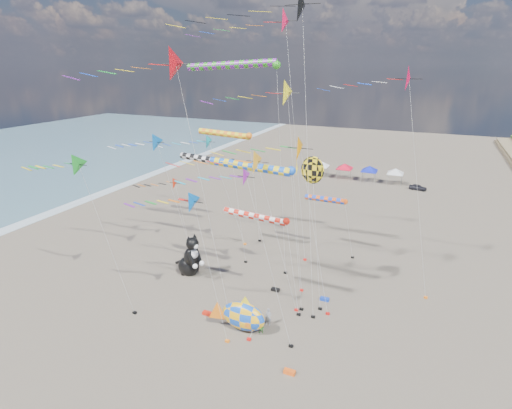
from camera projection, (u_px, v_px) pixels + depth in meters
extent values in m
plane|color=brown|center=(194.00, 374.00, 30.99)|extent=(260.00, 260.00, 0.00)
cone|color=blue|center=(197.00, 204.00, 31.29)|extent=(1.86, 1.99, 2.06)
cylinder|color=#B2B2B2|center=(213.00, 277.00, 32.91)|extent=(2.36, 0.02, 12.32)
cube|color=black|center=(227.00, 341.00, 34.49)|extent=(0.36, 0.24, 0.20)
cone|color=red|center=(174.00, 185.00, 46.47)|extent=(1.49, 1.60, 1.65)
cylinder|color=#B2B2B2|center=(183.00, 224.00, 47.66)|extent=(2.02, 0.02, 9.38)
cube|color=black|center=(193.00, 260.00, 48.81)|extent=(0.36, 0.24, 0.20)
cone|color=purple|center=(262.00, 182.00, 30.19)|extent=(1.55, 1.66, 1.72)
cylinder|color=#B2B2B2|center=(277.00, 269.00, 32.05)|extent=(2.78, 0.02, 14.28)
cube|color=black|center=(291.00, 346.00, 33.88)|extent=(0.36, 0.24, 0.20)
cone|color=orange|center=(276.00, 160.00, 34.85)|extent=(2.20, 2.35, 2.43)
cylinder|color=#B2B2B2|center=(287.00, 240.00, 36.87)|extent=(2.42, 0.02, 14.78)
cube|color=black|center=(296.00, 310.00, 38.85)|extent=(0.36, 0.24, 0.20)
cone|color=yellow|center=(291.00, 92.00, 36.17)|extent=(2.44, 2.61, 2.69)
cylinder|color=#B2B2B2|center=(296.00, 199.00, 39.21)|extent=(1.86, 0.02, 20.30)
cube|color=black|center=(302.00, 290.00, 42.22)|extent=(0.36, 0.24, 0.20)
cone|color=#12B7CC|center=(218.00, 143.00, 49.96)|extent=(1.93, 2.06, 2.12)
cylinder|color=#B2B2B2|center=(232.00, 195.00, 51.52)|extent=(3.62, 0.02, 13.40)
cube|color=black|center=(245.00, 244.00, 53.04)|extent=(0.36, 0.24, 0.20)
cone|color=#DA083C|center=(424.00, 79.00, 34.90)|extent=(2.45, 2.62, 2.70)
cylinder|color=#B2B2B2|center=(425.00, 197.00, 37.92)|extent=(2.99, 0.02, 21.48)
cube|color=black|center=(426.00, 297.00, 40.92)|extent=(0.36, 0.24, 0.20)
cone|color=blue|center=(174.00, 143.00, 42.52)|extent=(2.05, 2.20, 2.26)
cylinder|color=#B2B2B2|center=(186.00, 209.00, 44.60)|extent=(2.09, 0.02, 14.79)
cube|color=black|center=(197.00, 269.00, 46.64)|extent=(0.36, 0.24, 0.20)
cone|color=black|center=(306.00, 3.00, 29.50)|extent=(2.91, 3.11, 3.21)
cylinder|color=#B2B2B2|center=(310.00, 180.00, 33.66)|extent=(1.89, 0.02, 27.00)
cube|color=black|center=(313.00, 317.00, 37.78)|extent=(0.36, 0.24, 0.20)
cone|color=red|center=(197.00, 63.00, 30.51)|extent=(2.71, 2.90, 2.99)
cylinder|color=#B2B2B2|center=(216.00, 205.00, 33.86)|extent=(2.42, 0.02, 22.77)
cube|color=black|center=(231.00, 321.00, 37.18)|extent=(0.36, 0.24, 0.20)
cone|color=green|center=(98.00, 164.00, 34.34)|extent=(2.02, 2.16, 2.23)
cylinder|color=#B2B2B2|center=(118.00, 243.00, 36.39)|extent=(2.08, 0.02, 14.60)
cube|color=black|center=(135.00, 313.00, 38.41)|extent=(0.36, 0.24, 0.20)
cone|color=#EA1042|center=(289.00, 20.00, 40.87)|extent=(2.55, 2.72, 2.81)
cylinder|color=#B2B2B2|center=(298.00, 151.00, 44.85)|extent=(2.83, 0.02, 27.00)
cube|color=black|center=(305.00, 260.00, 48.80)|extent=(0.36, 0.24, 0.20)
cone|color=#FA9204|center=(308.00, 148.00, 34.00)|extent=(2.34, 2.51, 2.58)
cylinder|color=#B2B2B2|center=(318.00, 236.00, 36.15)|extent=(2.75, 0.02, 15.97)
cube|color=black|center=(328.00, 314.00, 38.27)|extent=(0.36, 0.24, 0.20)
cylinder|color=blue|center=(249.00, 166.00, 36.46)|extent=(8.07, 0.79, 0.79)
sphere|color=blue|center=(291.00, 171.00, 34.93)|extent=(0.83, 0.83, 0.83)
cylinder|color=#B2B2B2|center=(297.00, 244.00, 36.97)|extent=(1.52, 0.02, 13.89)
cube|color=black|center=(302.00, 309.00, 38.97)|extent=(0.36, 0.24, 0.20)
cylinder|color=#EB5110|center=(325.00, 199.00, 48.48)|extent=(4.89, 0.69, 0.69)
sphere|color=#EB5110|center=(345.00, 202.00, 47.56)|extent=(0.72, 0.72, 0.72)
cylinder|color=#B2B2B2|center=(349.00, 230.00, 48.48)|extent=(1.52, 0.02, 7.20)
cube|color=black|center=(353.00, 257.00, 49.36)|extent=(0.36, 0.24, 0.20)
cylinder|color=orange|center=(224.00, 134.00, 51.22)|extent=(6.99, 0.76, 0.76)
sphere|color=orange|center=(249.00, 136.00, 49.90)|extent=(0.80, 0.80, 0.80)
cylinder|color=#B2B2B2|center=(255.00, 191.00, 51.99)|extent=(1.52, 0.02, 14.22)
cube|color=black|center=(260.00, 241.00, 54.05)|extent=(0.36, 0.24, 0.20)
cylinder|color=#27971B|center=(231.00, 65.00, 40.67)|extent=(9.93, 0.78, 0.78)
sphere|color=#27971B|center=(276.00, 65.00, 38.79)|extent=(0.82, 0.82, 0.82)
cylinder|color=#B2B2B2|center=(281.00, 178.00, 42.29)|extent=(1.52, 0.02, 22.62)
cube|color=black|center=(285.00, 273.00, 45.75)|extent=(0.36, 0.24, 0.20)
cylinder|color=red|center=(255.00, 216.00, 36.74)|extent=(6.17, 0.63, 0.63)
sphere|color=red|center=(286.00, 221.00, 35.58)|extent=(0.66, 0.66, 0.66)
cylinder|color=#B2B2B2|center=(293.00, 270.00, 36.87)|extent=(1.52, 0.02, 9.47)
cube|color=black|center=(299.00, 314.00, 38.14)|extent=(0.36, 0.24, 0.20)
cylinder|color=black|center=(207.00, 159.00, 46.02)|extent=(6.70, 0.75, 0.75)
sphere|color=black|center=(233.00, 162.00, 44.76)|extent=(0.79, 0.79, 0.79)
cylinder|color=#B2B2B2|center=(239.00, 214.00, 46.53)|extent=(1.52, 0.02, 12.30)
cube|color=black|center=(246.00, 262.00, 48.27)|extent=(0.36, 0.24, 0.20)
ellipsoid|color=yellow|center=(312.00, 170.00, 37.07)|extent=(2.20, 0.40, 2.64)
cone|color=yellow|center=(297.00, 168.00, 37.64)|extent=(0.12, 1.80, 1.80)
cylinder|color=#B2B2B2|center=(316.00, 242.00, 38.07)|extent=(2.03, 2.03, 13.41)
cube|color=black|center=(320.00, 309.00, 39.03)|extent=(0.36, 0.24, 0.20)
ellipsoid|color=blue|center=(243.00, 316.00, 35.47)|extent=(4.36, 2.44, 2.74)
cone|color=orange|center=(220.00, 310.00, 36.36)|extent=(1.99, 0.51, 2.01)
cone|color=yellow|center=(245.00, 304.00, 34.94)|extent=(1.45, 0.39, 1.46)
cylinder|color=#B2B2B2|center=(252.00, 332.00, 34.97)|extent=(0.14, 1.03, 1.10)
cube|color=red|center=(249.00, 339.00, 34.70)|extent=(0.36, 0.24, 0.20)
imported|color=gray|center=(268.00, 317.00, 36.54)|extent=(0.62, 0.42, 1.67)
imported|color=#1F801E|center=(262.00, 328.00, 35.48)|extent=(0.60, 0.52, 1.06)
imported|color=#2C379E|center=(250.00, 327.00, 35.77)|extent=(0.56, 0.54, 0.94)
cube|color=black|center=(275.00, 290.00, 42.23)|extent=(0.90, 0.44, 0.30)
cube|color=#1236B8|center=(325.00, 299.00, 40.54)|extent=(0.90, 0.44, 0.30)
cube|color=#EF5614|center=(290.00, 372.00, 30.97)|extent=(0.90, 0.44, 0.30)
cube|color=red|center=(207.00, 313.00, 38.23)|extent=(0.90, 0.44, 0.30)
cube|color=white|center=(321.00, 166.00, 84.31)|extent=(3.00, 3.00, 0.15)
pyramid|color=white|center=(321.00, 161.00, 83.96)|extent=(4.20, 4.20, 1.00)
cylinder|color=#999999|center=(313.00, 172.00, 84.06)|extent=(0.08, 0.08, 2.20)
cylinder|color=#999999|center=(325.00, 174.00, 83.08)|extent=(0.08, 0.08, 2.20)
cylinder|color=#999999|center=(316.00, 169.00, 86.31)|extent=(0.08, 0.08, 2.20)
cylinder|color=#999999|center=(328.00, 171.00, 85.32)|extent=(0.08, 0.08, 2.20)
cube|color=red|center=(345.00, 168.00, 82.42)|extent=(3.00, 3.00, 0.15)
pyramid|color=red|center=(345.00, 164.00, 82.07)|extent=(4.20, 4.20, 1.00)
cylinder|color=#999999|center=(337.00, 175.00, 82.17)|extent=(0.08, 0.08, 2.20)
cylinder|color=#999999|center=(349.00, 176.00, 81.19)|extent=(0.08, 0.08, 2.20)
cylinder|color=#999999|center=(339.00, 172.00, 84.42)|extent=(0.08, 0.08, 2.20)
cylinder|color=#999999|center=(352.00, 173.00, 83.43)|extent=(0.08, 0.08, 2.20)
cube|color=#121FB9|center=(369.00, 171.00, 80.53)|extent=(3.00, 3.00, 0.15)
pyramid|color=#121FB9|center=(370.00, 166.00, 80.18)|extent=(4.20, 4.20, 1.00)
cylinder|color=#999999|center=(361.00, 177.00, 80.28)|extent=(0.08, 0.08, 2.20)
cylinder|color=#999999|center=(374.00, 179.00, 79.30)|extent=(0.08, 0.08, 2.20)
cylinder|color=#999999|center=(363.00, 174.00, 82.53)|extent=(0.08, 0.08, 2.20)
cylinder|color=#999999|center=(376.00, 176.00, 81.54)|extent=(0.08, 0.08, 2.20)
cube|color=silver|center=(395.00, 174.00, 78.64)|extent=(3.00, 3.00, 0.15)
pyramid|color=silver|center=(396.00, 168.00, 78.28)|extent=(4.20, 4.20, 1.00)
cylinder|color=#999999|center=(387.00, 180.00, 78.39)|extent=(0.08, 0.08, 2.20)
cylinder|color=#999999|center=(401.00, 182.00, 77.41)|extent=(0.08, 0.08, 2.20)
cylinder|color=#999999|center=(389.00, 177.00, 80.63)|extent=(0.08, 0.08, 2.20)
cylinder|color=#999999|center=(402.00, 178.00, 79.65)|extent=(0.08, 0.08, 2.20)
imported|color=#26262D|center=(418.00, 187.00, 75.78)|extent=(3.33, 1.69, 1.08)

